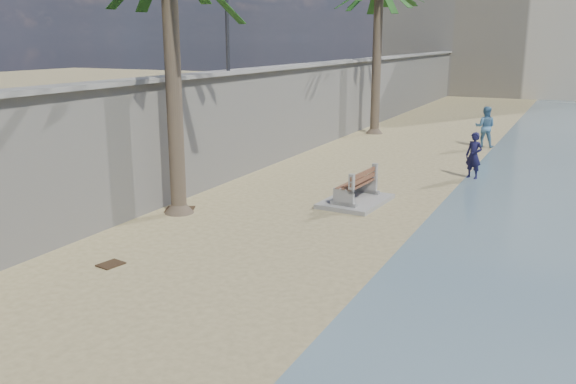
% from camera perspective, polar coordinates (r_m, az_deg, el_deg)
% --- Properties ---
extents(seawall, '(0.45, 70.00, 3.50)m').
position_cam_1_polar(seawall, '(27.51, 3.13, 8.16)').
color(seawall, gray).
rests_on(seawall, ground_plane).
extents(wall_cap, '(0.80, 70.00, 0.12)m').
position_cam_1_polar(wall_cap, '(27.38, 3.18, 11.91)').
color(wall_cap, gray).
rests_on(wall_cap, seawall).
extents(end_building, '(18.00, 12.00, 14.00)m').
position_cam_1_polar(end_building, '(57.73, 19.36, 15.78)').
color(end_building, '#B7AA93').
rests_on(end_building, ground_plane).
extents(bench_far, '(1.71, 2.38, 0.95)m').
position_cam_1_polar(bench_far, '(17.62, 6.38, 0.26)').
color(bench_far, gray).
rests_on(bench_far, ground_plane).
extents(person_a, '(0.77, 0.65, 1.82)m').
position_cam_1_polar(person_a, '(21.48, 17.02, 3.58)').
color(person_a, '#141335').
rests_on(person_a, ground_plane).
extents(person_b, '(1.00, 0.80, 1.97)m').
position_cam_1_polar(person_b, '(27.98, 17.97, 6.01)').
color(person_b, teal).
rests_on(person_b, ground_plane).
extents(debris_c, '(0.96, 0.89, 0.03)m').
position_cam_1_polar(debris_c, '(17.21, -10.08, -1.60)').
color(debris_c, '#382616').
rests_on(debris_c, ground_plane).
extents(debris_d, '(0.48, 0.56, 0.03)m').
position_cam_1_polar(debris_d, '(13.43, -16.26, -6.51)').
color(debris_d, '#382616').
rests_on(debris_d, ground_plane).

